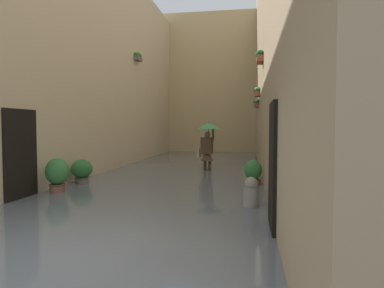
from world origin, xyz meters
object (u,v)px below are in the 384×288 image
person_wading (208,139)px  potted_plant_far_left (253,174)px  potted_plant_mid_right (57,176)px  potted_plant_far_right (82,172)px  mooring_bollard (251,196)px

person_wading → potted_plant_far_left: bearing=120.9°
person_wading → potted_plant_mid_right: person_wading is taller
person_wading → potted_plant_far_right: (3.22, 3.45, -0.84)m
person_wading → potted_plant_mid_right: size_ratio=1.95×
potted_plant_mid_right → potted_plant_far_right: bearing=-86.9°
potted_plant_mid_right → potted_plant_far_left: size_ratio=1.20×
mooring_bollard → potted_plant_mid_right: bearing=-8.6°
potted_plant_far_left → mooring_bollard: bearing=88.5°
person_wading → potted_plant_far_left: (-1.63, 2.72, -0.90)m
potted_plant_far_right → potted_plant_far_left: 4.91m
person_wading → potted_plant_far_left: person_wading is taller
person_wading → potted_plant_far_left: size_ratio=2.34×
potted_plant_far_right → potted_plant_far_left: potted_plant_far_right is taller
person_wading → potted_plant_far_right: person_wading is taller
potted_plant_mid_right → potted_plant_far_left: 5.24m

